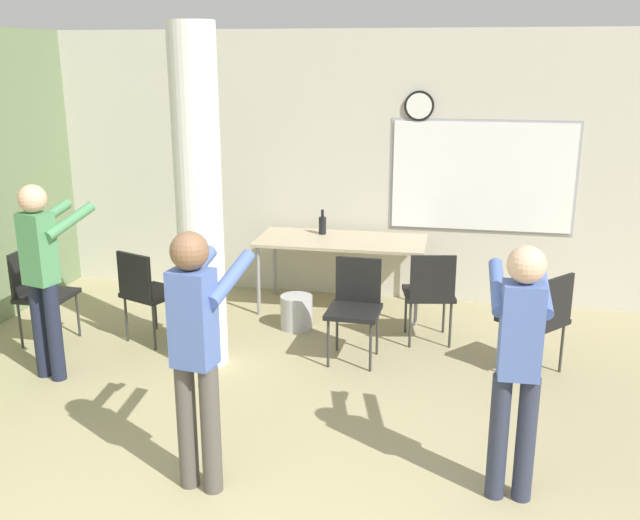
% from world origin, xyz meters
% --- Properties ---
extents(wall_back, '(8.00, 0.15, 2.80)m').
position_xyz_m(wall_back, '(0.02, 5.06, 1.40)').
color(wall_back, beige).
rests_on(wall_back, ground_plane).
extents(support_pillar, '(0.38, 0.38, 2.80)m').
position_xyz_m(support_pillar, '(-1.14, 2.98, 1.40)').
color(support_pillar, white).
rests_on(support_pillar, ground_plane).
extents(folding_table, '(1.70, 0.77, 0.75)m').
position_xyz_m(folding_table, '(-0.22, 4.51, 0.70)').
color(folding_table, tan).
rests_on(folding_table, ground_plane).
extents(bottle_on_table, '(0.08, 0.08, 0.26)m').
position_xyz_m(bottle_on_table, '(-0.45, 4.68, 0.85)').
color(bottle_on_table, black).
rests_on(bottle_on_table, folding_table).
extents(waste_bin, '(0.31, 0.31, 0.33)m').
position_xyz_m(waste_bin, '(-0.55, 3.89, 0.16)').
color(waste_bin, '#B2B2B7').
rests_on(waste_bin, ground_plane).
extents(chair_mid_room, '(0.62, 0.62, 0.87)m').
position_xyz_m(chair_mid_room, '(1.62, 3.29, 0.51)').
color(chair_mid_room, black).
rests_on(chair_mid_room, ground_plane).
extents(chair_table_front, '(0.46, 0.46, 0.87)m').
position_xyz_m(chair_table_front, '(0.10, 3.32, 0.51)').
color(chair_table_front, black).
rests_on(chair_table_front, ground_plane).
extents(chair_near_pillar, '(0.57, 0.57, 0.87)m').
position_xyz_m(chair_near_pillar, '(-1.80, 3.31, 0.51)').
color(chair_near_pillar, black).
rests_on(chair_near_pillar, ground_plane).
extents(chair_by_left_wall, '(0.44, 0.44, 0.87)m').
position_xyz_m(chair_by_left_wall, '(-2.76, 3.12, 0.51)').
color(chair_by_left_wall, black).
rests_on(chair_by_left_wall, ground_plane).
extents(chair_table_right, '(0.51, 0.51, 0.87)m').
position_xyz_m(chair_table_right, '(0.71, 3.77, 0.51)').
color(chair_table_right, black).
rests_on(chair_table_right, ground_plane).
extents(person_playing_front, '(0.42, 0.65, 1.61)m').
position_xyz_m(person_playing_front, '(-0.53, 1.24, 0.95)').
color(person_playing_front, '#514C47').
rests_on(person_playing_front, ground_plane).
extents(person_playing_side, '(0.35, 0.61, 1.56)m').
position_xyz_m(person_playing_side, '(1.30, 1.50, 0.92)').
color(person_playing_side, '#2D3347').
rests_on(person_playing_side, ground_plane).
extents(person_watching_back, '(0.47, 0.63, 1.60)m').
position_xyz_m(person_watching_back, '(-2.27, 2.47, 0.94)').
color(person_watching_back, '#1E2338').
rests_on(person_watching_back, ground_plane).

